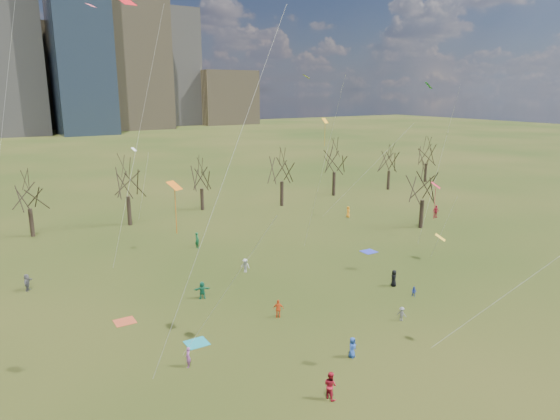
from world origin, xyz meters
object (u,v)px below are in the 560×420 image
blanket_crimson (125,322)px  person_0 (352,347)px  blanket_navy (369,252)px  person_2 (330,385)px  person_4 (278,309)px  blanket_teal (197,343)px

blanket_crimson → person_0: 18.33m
blanket_navy → person_2: person_2 is taller
person_2 → person_4: 11.39m
blanket_navy → person_0: person_0 is taller
blanket_teal → person_0: bearing=-41.6°
person_2 → person_4: person_2 is taller
person_0 → person_4: size_ratio=0.95×
blanket_navy → person_2: 28.92m
person_0 → blanket_crimson: bearing=109.4°
blanket_teal → person_2: 11.39m
blanket_navy → person_4: size_ratio=1.03×
person_4 → blanket_crimson: bearing=2.6°
blanket_teal → blanket_crimson: bearing=119.6°
blanket_teal → person_0: 11.34m
blanket_teal → person_2: size_ratio=0.91×
blanket_teal → blanket_navy: (25.09, 9.52, 0.00)m
person_2 → person_4: (3.05, 10.97, -0.10)m
blanket_crimson → person_4: bearing=-28.3°
person_4 → person_0: bearing=129.1°
blanket_navy → blanket_crimson: size_ratio=1.00×
person_0 → person_2: person_2 is taller
blanket_teal → person_4: size_ratio=1.03×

